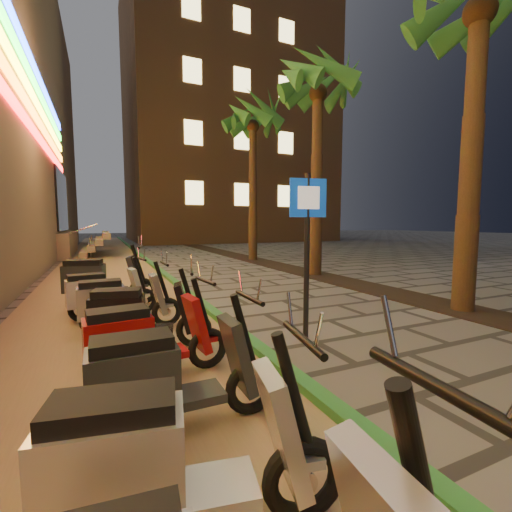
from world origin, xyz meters
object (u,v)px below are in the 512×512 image
scooter_7 (137,316)px  scooter_9 (102,293)px  scooter_4 (166,461)px  scooter_10 (99,280)px  scooter_6 (143,340)px  pedestrian_sign (307,235)px  scooter_5 (165,378)px  scooter_8 (118,303)px

scooter_7 → scooter_9: size_ratio=1.02×
scooter_4 → scooter_10: size_ratio=0.89×
scooter_6 → scooter_9: size_ratio=1.01×
scooter_4 → scooter_7: size_ratio=1.02×
scooter_6 → scooter_7: scooter_7 is taller
pedestrian_sign → scooter_4: pedestrian_sign is taller
scooter_5 → scooter_6: scooter_5 is taller
scooter_6 → scooter_7: size_ratio=0.99×
pedestrian_sign → scooter_7: size_ratio=1.52×
scooter_4 → scooter_10: (-0.32, 5.85, 0.06)m
pedestrian_sign → scooter_10: bearing=138.5°
scooter_4 → scooter_9: bearing=104.2°
pedestrian_sign → scooter_6: size_ratio=1.53×
pedestrian_sign → scooter_5: size_ratio=1.52×
scooter_10 → scooter_6: bearing=-71.6°
scooter_8 → scooter_10: size_ratio=0.87×
scooter_4 → scooter_7: (0.14, 2.97, -0.01)m
scooter_7 → scooter_10: bearing=111.8°
scooter_5 → scooter_8: 2.91m
scooter_6 → scooter_10: size_ratio=0.87×
scooter_4 → scooter_8: 3.88m
pedestrian_sign → scooter_5: (-2.16, -1.33, -1.05)m
scooter_6 → scooter_8: scooter_8 is taller
scooter_4 → scooter_6: (0.10, 1.99, -0.01)m
scooter_8 → scooter_4: bearing=-90.8°
scooter_5 → scooter_8: scooter_5 is taller
scooter_6 → scooter_8: (-0.15, 1.89, 0.00)m
pedestrian_sign → scooter_6: bearing=-160.1°
scooter_5 → scooter_9: (-0.44, 3.82, -0.01)m
pedestrian_sign → scooter_5: 2.74m
scooter_8 → scooter_10: bearing=96.2°
scooter_8 → scooter_6: bearing=-86.9°
scooter_4 → scooter_6: 1.99m
pedestrian_sign → scooter_9: bearing=148.1°
pedestrian_sign → scooter_10: 4.53m
scooter_6 → scooter_8: bearing=89.0°
scooter_5 → scooter_10: scooter_10 is taller
scooter_6 → scooter_7: 0.98m
scooter_4 → scooter_8: (-0.05, 3.88, -0.01)m
pedestrian_sign → scooter_4: bearing=-123.4°
scooter_4 → scooter_5: size_ratio=1.02×
pedestrian_sign → scooter_9: (-2.60, 2.49, -1.06)m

